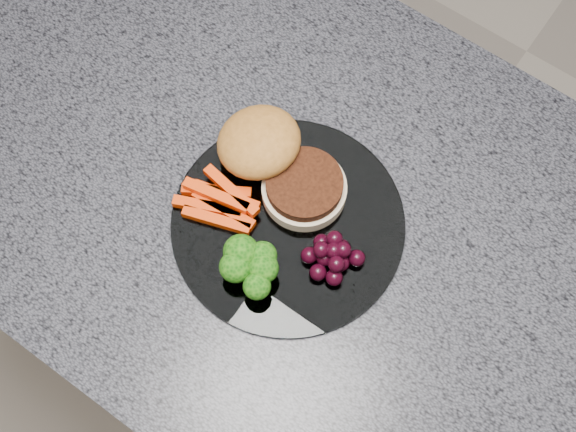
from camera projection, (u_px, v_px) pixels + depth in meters
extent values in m
plane|color=#A79C8C|center=(302.00, 372.00, 1.73)|extent=(4.00, 4.00, 0.00)
cube|color=#4F371B|center=(306.00, 321.00, 1.33)|extent=(1.20, 0.60, 0.86)
cube|color=#474850|center=(314.00, 221.00, 0.91)|extent=(1.20, 0.60, 0.04)
cylinder|color=white|center=(288.00, 224.00, 0.89)|extent=(0.26, 0.26, 0.01)
cylinder|color=beige|center=(304.00, 190.00, 0.89)|extent=(0.10, 0.10, 0.02)
cylinder|color=#421C0C|center=(304.00, 184.00, 0.88)|extent=(0.09, 0.09, 0.01)
ellipsoid|color=#B16E2C|center=(259.00, 145.00, 0.89)|extent=(0.10, 0.10, 0.05)
cube|color=#E93803|center=(226.00, 196.00, 0.89)|extent=(0.08, 0.03, 0.01)
cube|color=#E93803|center=(224.00, 209.00, 0.89)|extent=(0.08, 0.02, 0.01)
cube|color=#E93803|center=(207.00, 207.00, 0.89)|extent=(0.08, 0.04, 0.01)
cube|color=#E93803|center=(231.00, 191.00, 0.88)|extent=(0.08, 0.02, 0.01)
cube|color=#E93803|center=(216.00, 196.00, 0.88)|extent=(0.08, 0.03, 0.01)
cube|color=#E93803|center=(216.00, 220.00, 0.88)|extent=(0.08, 0.04, 0.01)
cube|color=#E93803|center=(217.00, 191.00, 0.89)|extent=(0.07, 0.05, 0.01)
cylinder|color=olive|center=(242.00, 258.00, 0.86)|extent=(0.01, 0.01, 0.02)
ellipsoid|color=#0B3E08|center=(241.00, 252.00, 0.84)|extent=(0.04, 0.04, 0.03)
cylinder|color=olive|center=(264.00, 274.00, 0.85)|extent=(0.01, 0.01, 0.02)
ellipsoid|color=#0B3E08|center=(263.00, 268.00, 0.84)|extent=(0.03, 0.03, 0.03)
cylinder|color=olive|center=(237.00, 272.00, 0.86)|extent=(0.01, 0.01, 0.02)
ellipsoid|color=#0B3E08|center=(235.00, 267.00, 0.84)|extent=(0.03, 0.03, 0.03)
cylinder|color=olive|center=(257.00, 291.00, 0.85)|extent=(0.01, 0.01, 0.02)
ellipsoid|color=#0B3E08|center=(257.00, 286.00, 0.83)|extent=(0.03, 0.03, 0.03)
cylinder|color=olive|center=(263.00, 261.00, 0.86)|extent=(0.01, 0.01, 0.02)
ellipsoid|color=#0B3E08|center=(262.00, 255.00, 0.84)|extent=(0.03, 0.03, 0.03)
sphere|color=black|center=(325.00, 258.00, 0.86)|extent=(0.02, 0.02, 0.02)
sphere|color=black|center=(341.00, 263.00, 0.86)|extent=(0.02, 0.02, 0.02)
sphere|color=black|center=(342.00, 248.00, 0.86)|extent=(0.02, 0.02, 0.02)
sphere|color=black|center=(322.00, 242.00, 0.87)|extent=(0.02, 0.02, 0.02)
sphere|color=black|center=(309.00, 255.00, 0.86)|extent=(0.02, 0.02, 0.02)
sphere|color=black|center=(318.00, 272.00, 0.85)|extent=(0.02, 0.02, 0.02)
sphere|color=black|center=(334.00, 278.00, 0.85)|extent=(0.02, 0.02, 0.02)
sphere|color=black|center=(357.00, 258.00, 0.86)|extent=(0.02, 0.02, 0.02)
sphere|color=black|center=(334.00, 250.00, 0.85)|extent=(0.02, 0.02, 0.02)
sphere|color=black|center=(321.00, 249.00, 0.85)|extent=(0.02, 0.02, 0.02)
sphere|color=black|center=(336.00, 264.00, 0.84)|extent=(0.02, 0.02, 0.02)
sphere|color=black|center=(335.00, 239.00, 0.85)|extent=(0.02, 0.02, 0.02)
sphere|color=black|center=(343.00, 249.00, 0.85)|extent=(0.02, 0.02, 0.02)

